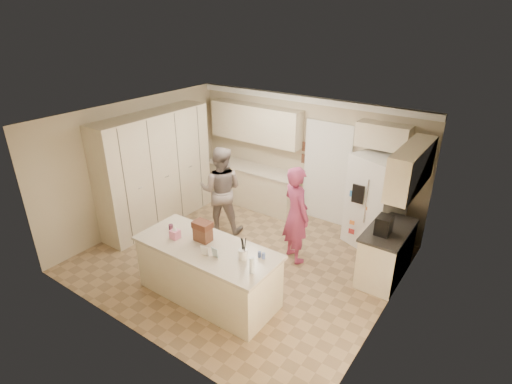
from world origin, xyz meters
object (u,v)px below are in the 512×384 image
Objects in this scene: coffee_maker at (384,225)px; tissue_box at (175,234)px; island_base at (208,273)px; teen_boy at (221,190)px; dollhouse_body at (203,234)px; refrigerator at (375,202)px; utensil_crock at (243,254)px; teen_girl at (296,214)px.

coffee_maker is 3.28m from tissue_box.
teen_boy is (-1.17, 1.76, 0.46)m from island_base.
dollhouse_body reaches higher than tissue_box.
tissue_box is at bearing -142.43° from coffee_maker.
refrigerator is 3.38m from island_base.
coffee_maker is 0.14× the size of island_base.
coffee_maker is at bearing 52.88° from utensil_crock.
dollhouse_body is at bearing 146.31° from island_base.
refrigerator is 1.01× the size of teen_girl.
teen_girl is (0.57, 1.71, 0.46)m from island_base.
teen_boy is (-1.02, 1.66, -0.14)m from dollhouse_body.
teen_boy reaches higher than island_base.
refrigerator reaches higher than utensil_crock.
coffee_maker is at bearing -43.46° from refrigerator.
tissue_box is 0.54× the size of dollhouse_body.
teen_girl reaches higher than utensil_crock.
refrigerator is at bearing 177.52° from teen_boy.
island_base is at bearing 10.30° from tissue_box.
refrigerator is at bearing 55.65° from tissue_box.
teen_boy is (-2.71, -1.21, -0.00)m from refrigerator.
coffee_maker reaches higher than dollhouse_body.
utensil_crock is at bearing -3.58° from dollhouse_body.
dollhouse_body is at bearing 94.94° from teen_boy.
dollhouse_body is 0.15× the size of teen_girl.
island_base is 1.23× the size of teen_girl.
tissue_box is 0.08× the size of teen_boy.
dollhouse_body is 0.15× the size of teen_boy.
coffee_maker is at bearing 37.57° from tissue_box.
teen_girl reaches higher than coffee_maker.
refrigerator is 6.00× the size of coffee_maker.
utensil_crock is 0.58× the size of dollhouse_body.
tissue_box is at bearing 81.79° from teen_boy.
utensil_crock is (0.65, 0.05, 0.56)m from island_base.
island_base is at bearing -96.15° from refrigerator.
teen_girl reaches higher than tissue_box.
dollhouse_body is at bearing -99.23° from refrigerator.
refrigerator is 3.72m from tissue_box.
utensil_crock is 0.08× the size of teen_boy.
utensil_crock is 2.50m from teen_boy.
teen_girl is at bearing -106.32° from refrigerator.
coffee_maker is 1.15× the size of dollhouse_body.
teen_girl is (-0.97, -1.26, -0.00)m from refrigerator.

